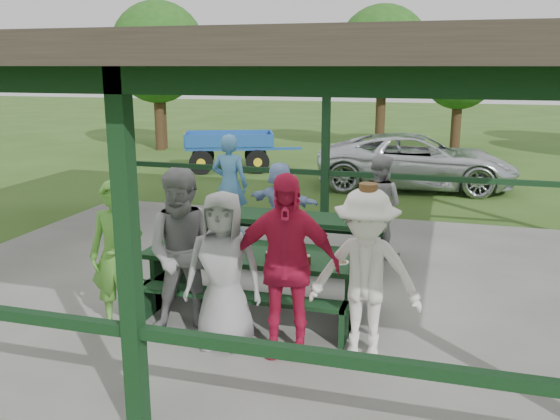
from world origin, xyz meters
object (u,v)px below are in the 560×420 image
(contestant_green, at_px, (117,256))
(contestant_red, at_px, (285,265))
(spectator_grey, at_px, (378,205))
(contestant_white_fedora, at_px, (365,275))
(pickup_truck, at_px, (416,161))
(farm_trailer, at_px, (229,150))
(contestant_grey_left, at_px, (186,253))
(spectator_lblue, at_px, (280,204))
(picnic_table_near, at_px, (255,276))
(picnic_table_far, at_px, (293,233))
(contestant_grey_mid, at_px, (223,270))
(spectator_blue, at_px, (230,185))

(contestant_green, xyz_separation_m, contestant_red, (2.01, -0.06, 0.10))
(spectator_grey, bearing_deg, contestant_white_fedora, 112.00)
(spectator_grey, relative_size, pickup_truck, 0.33)
(contestant_white_fedora, relative_size, farm_trailer, 0.53)
(contestant_grey_left, height_order, contestant_red, contestant_red)
(spectator_lblue, bearing_deg, picnic_table_near, 116.78)
(picnic_table_far, height_order, spectator_lblue, spectator_lblue)
(contestant_green, xyz_separation_m, contestant_grey_mid, (1.33, -0.08, -0.02))
(spectator_lblue, relative_size, farm_trailer, 0.41)
(spectator_blue, bearing_deg, spectator_grey, 169.51)
(picnic_table_near, xyz_separation_m, pickup_truck, (1.40, 8.99, 0.12))
(contestant_grey_left, bearing_deg, contestant_red, -24.51)
(contestant_green, distance_m, pickup_truck, 10.23)
(pickup_truck, height_order, farm_trailer, pickup_truck)
(contestant_grey_mid, bearing_deg, contestant_white_fedora, -0.89)
(contestant_grey_left, xyz_separation_m, spectator_lblue, (0.04, 3.64, -0.24))
(spectator_grey, height_order, farm_trailer, spectator_grey)
(picnic_table_far, distance_m, contestant_grey_mid, 2.96)
(spectator_lblue, xyz_separation_m, spectator_grey, (1.68, -0.12, 0.11))
(picnic_table_far, height_order, contestant_white_fedora, contestant_white_fedora)
(spectator_blue, xyz_separation_m, farm_trailer, (-2.65, 6.92, -0.40))
(contestant_white_fedora, bearing_deg, contestant_grey_mid, -174.12)
(contestant_grey_left, xyz_separation_m, pickup_truck, (1.95, 9.75, -0.36))
(spectator_blue, bearing_deg, pickup_truck, -117.38)
(pickup_truck, bearing_deg, picnic_table_far, 163.57)
(contestant_grey_left, distance_m, spectator_grey, 3.92)
(picnic_table_far, height_order, spectator_blue, spectator_blue)
(contestant_red, height_order, spectator_blue, contestant_red)
(contestant_red, relative_size, spectator_blue, 1.07)
(contestant_grey_mid, height_order, spectator_grey, contestant_grey_mid)
(picnic_table_near, height_order, contestant_grey_mid, contestant_grey_mid)
(spectator_blue, bearing_deg, picnic_table_near, 115.44)
(farm_trailer, bearing_deg, pickup_truck, -32.81)
(contestant_white_fedora, bearing_deg, picnic_table_far, 117.87)
(spectator_lblue, bearing_deg, spectator_grey, -167.16)
(farm_trailer, bearing_deg, contestant_grey_left, -92.35)
(contestant_grey_mid, relative_size, spectator_blue, 0.94)
(contestant_red, bearing_deg, picnic_table_near, 116.83)
(contestant_white_fedora, bearing_deg, contestant_grey_left, 179.42)
(contestant_green, xyz_separation_m, farm_trailer, (-2.84, 11.03, -0.37))
(contestant_white_fedora, xyz_separation_m, spectator_grey, (-0.29, 3.52, -0.08))
(farm_trailer, bearing_deg, contestant_red, -87.23)
(picnic_table_far, height_order, contestant_green, contestant_green)
(contestant_red, bearing_deg, contestant_white_fedora, 2.19)
(contestant_white_fedora, relative_size, spectator_blue, 1.02)
(contestant_grey_left, distance_m, spectator_blue, 4.15)
(contestant_green, xyz_separation_m, spectator_grey, (2.54, 3.62, -0.06))
(pickup_truck, relative_size, farm_trailer, 1.43)
(spectator_lblue, relative_size, spectator_grey, 0.87)
(contestant_grey_left, bearing_deg, contestant_green, 168.71)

